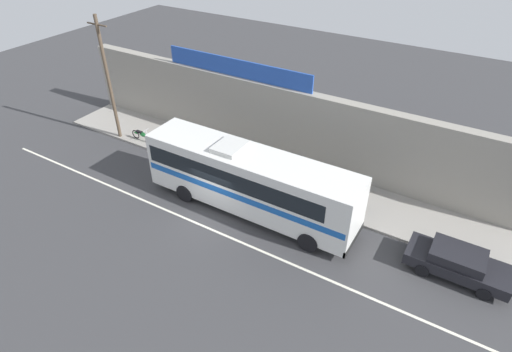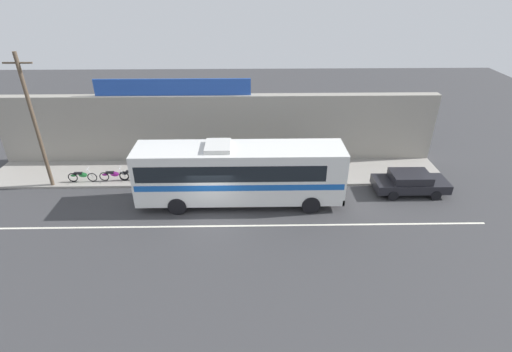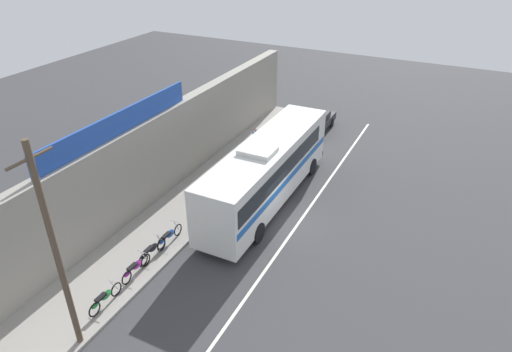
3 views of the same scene
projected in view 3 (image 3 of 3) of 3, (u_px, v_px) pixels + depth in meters
name	position (u px, v px, depth m)	size (l,w,h in m)	color
ground_plane	(282.00, 223.00, 23.60)	(70.00, 70.00, 0.00)	#3A3A3D
sidewalk_slab	(197.00, 198.00, 25.57)	(30.00, 3.60, 0.14)	gray
storefront_facade	(162.00, 154.00, 25.25)	(30.00, 0.70, 4.80)	gray
storefront_billboard	(119.00, 123.00, 21.54)	(10.32, 0.12, 1.10)	#234CAD
road_center_stripe	(296.00, 227.00, 23.29)	(30.00, 0.14, 0.01)	silver
intercity_bus	(267.00, 169.00, 24.37)	(11.81, 2.63, 3.78)	silver
parked_car	(315.00, 122.00, 33.54)	(4.44, 1.90, 1.37)	black
utility_pole	(55.00, 250.00, 14.73)	(1.60, 0.22, 8.23)	brown
motorcycle_black	(105.00, 298.00, 18.15)	(1.86, 0.56, 0.94)	black
motorcycle_purple	(169.00, 236.00, 21.69)	(1.97, 0.56, 0.94)	black
motorcycle_blue	(136.00, 267.00, 19.73)	(1.90, 0.56, 0.94)	black
motorcycle_orange	(152.00, 250.00, 20.76)	(1.96, 0.56, 0.94)	black
pedestrian_far_left	(256.00, 139.00, 29.90)	(0.30, 0.48, 1.74)	black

